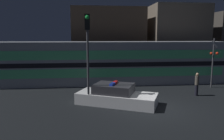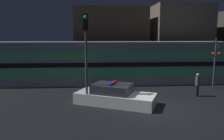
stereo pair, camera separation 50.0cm
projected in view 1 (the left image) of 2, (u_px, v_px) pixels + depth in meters
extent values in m
plane|color=black|center=(159.00, 109.00, 12.57)|extent=(120.00, 120.00, 0.00)
cube|color=#999EA5|center=(109.00, 63.00, 19.26)|extent=(20.56, 2.92, 3.68)
cube|color=black|center=(110.00, 65.00, 17.82)|extent=(20.15, 0.03, 0.37)
cube|color=#59D88C|center=(110.00, 73.00, 17.92)|extent=(19.53, 0.02, 0.74)
cube|color=#59D88C|center=(110.00, 55.00, 17.69)|extent=(19.53, 0.02, 0.74)
cube|color=silver|center=(117.00, 99.00, 13.47)|extent=(5.20, 3.73, 0.69)
cube|color=#333338|center=(114.00, 89.00, 13.43)|extent=(2.81, 2.48, 0.55)
cube|color=blue|center=(112.00, 84.00, 13.12)|extent=(0.42, 0.60, 0.12)
cube|color=red|center=(115.00, 82.00, 13.65)|extent=(0.42, 0.60, 0.12)
cylinder|color=black|center=(196.00, 90.00, 15.38)|extent=(0.23, 0.23, 0.77)
cylinder|color=#595147|center=(197.00, 80.00, 15.28)|extent=(0.27, 0.27, 0.64)
sphere|color=tan|center=(197.00, 74.00, 15.21)|extent=(0.21, 0.21, 0.21)
cylinder|color=#4C4C51|center=(213.00, 63.00, 17.58)|extent=(0.11, 0.11, 4.00)
sphere|color=red|center=(211.00, 53.00, 17.32)|extent=(0.22, 0.22, 0.22)
sphere|color=red|center=(217.00, 53.00, 17.37)|extent=(0.22, 0.22, 0.22)
cube|color=white|center=(215.00, 44.00, 17.28)|extent=(0.58, 0.03, 0.58)
cylinder|color=#4C4C51|center=(88.00, 69.00, 12.91)|extent=(0.13, 0.13, 4.51)
cube|color=black|center=(87.00, 22.00, 12.49)|extent=(0.30, 0.30, 0.90)
sphere|color=green|center=(87.00, 17.00, 12.26)|extent=(0.23, 0.23, 0.23)
cube|color=brown|center=(108.00, 41.00, 25.43)|extent=(8.07, 4.75, 7.27)
cube|color=#726656|center=(173.00, 39.00, 26.61)|extent=(6.20, 6.77, 7.63)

